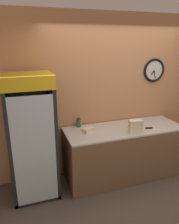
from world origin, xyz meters
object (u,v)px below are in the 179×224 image
beverage_cooler (31,131)px  condiment_jar (79,123)px  sandwich_flat_left (88,130)px  chefs_knife (152,128)px  sandwich_stack_top (136,122)px  sandwich_stack_bottom (135,131)px  sandwich_stack_middle (135,127)px

beverage_cooler → condiment_jar: beverage_cooler is taller
sandwich_flat_left → chefs_knife: sandwich_flat_left is taller
sandwich_flat_left → chefs_knife: size_ratio=0.70×
sandwich_flat_left → chefs_knife: (1.02, -0.21, -0.02)m
sandwich_stack_top → sandwich_stack_bottom: bearing=0.0°
condiment_jar → sandwich_stack_bottom: bearing=-36.1°
sandwich_stack_middle → sandwich_stack_bottom: bearing=0.0°
beverage_cooler → sandwich_stack_bottom: (1.53, -0.33, -0.08)m
beverage_cooler → chefs_knife: (1.89, -0.24, -0.11)m
sandwich_stack_middle → condiment_jar: size_ratio=1.47×
sandwich_stack_middle → sandwich_flat_left: bearing=155.5°
beverage_cooler → sandwich_stack_top: 1.57m
beverage_cooler → sandwich_stack_top: (1.53, -0.33, 0.07)m
sandwich_flat_left → condiment_jar: size_ratio=1.42×
beverage_cooler → sandwich_stack_top: beverage_cooler is taller
sandwich_stack_bottom → sandwich_stack_middle: sandwich_stack_middle is taller
sandwich_stack_top → chefs_knife: (0.36, 0.09, -0.17)m
beverage_cooler → sandwich_stack_bottom: 1.57m
sandwich_stack_bottom → sandwich_stack_middle: 0.07m
beverage_cooler → chefs_knife: bearing=-7.3°
sandwich_stack_bottom → sandwich_stack_top: 0.15m
sandwich_flat_left → sandwich_stack_middle: bearing=-24.5°
sandwich_stack_top → chefs_knife: sandwich_stack_top is taller
beverage_cooler → sandwich_stack_top: size_ratio=8.26×
beverage_cooler → sandwich_stack_middle: beverage_cooler is taller
sandwich_stack_top → chefs_knife: bearing=13.7°
sandwich_stack_top → chefs_knife: size_ratio=0.74×
sandwich_flat_left → beverage_cooler: bearing=178.2°
sandwich_stack_top → sandwich_stack_middle: bearing=180.0°
beverage_cooler → sandwich_stack_middle: 1.57m
beverage_cooler → chefs_knife: 1.91m
sandwich_flat_left → condiment_jar: (-0.09, 0.24, 0.04)m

